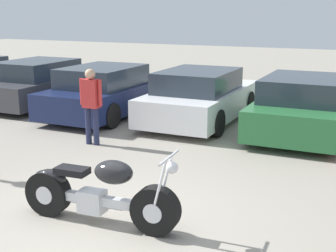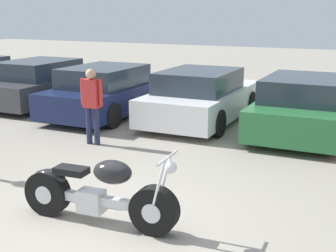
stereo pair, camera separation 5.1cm
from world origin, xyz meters
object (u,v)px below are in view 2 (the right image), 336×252
at_px(parked_car_white, 201,97).
at_px(parked_car_navy, 108,92).
at_px(person_standing, 92,100).
at_px(motorcycle, 97,193).
at_px(parked_car_dark_grey, 44,83).
at_px(parked_car_green, 305,106).

bearing_deg(parked_car_white, parked_car_navy, -172.61).
bearing_deg(parked_car_navy, person_standing, -64.32).
xyz_separation_m(motorcycle, parked_car_navy, (-3.40, 5.66, 0.20)).
xyz_separation_m(parked_car_navy, person_standing, (1.23, -2.55, 0.31)).
distance_m(motorcycle, parked_car_dark_grey, 8.50).
bearing_deg(parked_car_green, motorcycle, -105.66).
xyz_separation_m(motorcycle, person_standing, (-2.17, 3.11, 0.51)).
height_order(motorcycle, parked_car_white, parked_car_white).
xyz_separation_m(parked_car_dark_grey, parked_car_navy, (2.52, -0.44, 0.00)).
bearing_deg(parked_car_dark_grey, motorcycle, -45.85).
xyz_separation_m(parked_car_white, person_standing, (-1.30, -2.88, 0.31)).
xyz_separation_m(parked_car_dark_grey, parked_car_green, (7.57, -0.20, 0.00)).
xyz_separation_m(motorcycle, parked_car_green, (1.65, 5.89, 0.20)).
distance_m(parked_car_dark_grey, person_standing, 4.81).
bearing_deg(parked_car_green, person_standing, -143.89).
distance_m(motorcycle, parked_car_navy, 6.60).
bearing_deg(parked_car_green, parked_car_navy, -177.30).
relative_size(parked_car_white, person_standing, 2.63).
relative_size(motorcycle, parked_car_white, 0.53).
xyz_separation_m(parked_car_navy, parked_car_white, (2.52, 0.33, 0.00)).
height_order(parked_car_dark_grey, parked_car_white, same).
xyz_separation_m(parked_car_dark_grey, person_standing, (3.75, -2.99, 0.31)).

